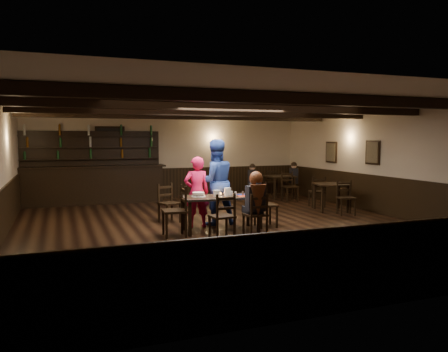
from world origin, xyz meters
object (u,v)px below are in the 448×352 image
object	(u,v)px
dining_table	(221,200)
man_blue	(215,182)
chair_near_right	(257,212)
woman_pink	(197,192)
cake	(198,195)
chair_near_left	(224,213)
bar_counter	(92,180)

from	to	relation	value
dining_table	man_blue	distance (m)	0.78
chair_near_right	woman_pink	size ratio (longest dim) A/B	0.56
cake	woman_pink	bearing A→B (deg)	76.88
man_blue	cake	size ratio (longest dim) A/B	6.29
chair_near_left	woman_pink	distance (m)	1.46
chair_near_right	cake	distance (m)	1.33
chair_near_right	dining_table	bearing A→B (deg)	120.45
dining_table	bar_counter	size ratio (longest dim) A/B	0.38
cake	bar_counter	distance (m)	5.33
woman_pink	cake	bearing A→B (deg)	82.85
woman_pink	bar_counter	bearing A→B (deg)	-60.89
dining_table	chair_near_left	bearing A→B (deg)	-106.53
chair_near_left	bar_counter	size ratio (longest dim) A/B	0.21
woman_pink	bar_counter	world-z (taller)	bar_counter
bar_counter	dining_table	bearing A→B (deg)	-65.78
chair_near_right	man_blue	distance (m)	1.63
dining_table	cake	xyz separation A→B (m)	(-0.47, 0.08, 0.12)
chair_near_left	man_blue	size ratio (longest dim) A/B	0.47
chair_near_left	chair_near_right	distance (m)	0.74
chair_near_left	cake	world-z (taller)	chair_near_left
chair_near_left	man_blue	xyz separation A→B (m)	(0.38, 1.58, 0.44)
cake	chair_near_right	bearing A→B (deg)	-43.26
dining_table	cake	world-z (taller)	cake
man_blue	woman_pink	bearing A→B (deg)	16.39
woman_pink	man_blue	xyz separation A→B (m)	(0.48, 0.14, 0.19)
dining_table	chair_near_left	xyz separation A→B (m)	(-0.26, -0.87, -0.13)
woman_pink	man_blue	world-z (taller)	man_blue
chair_near_left	bar_counter	bearing A→B (deg)	108.84
chair_near_left	dining_table	bearing A→B (deg)	73.47
bar_counter	woman_pink	bearing A→B (deg)	-66.86
chair_near_right	bar_counter	size ratio (longest dim) A/B	0.20
bar_counter	cake	bearing A→B (deg)	-70.04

